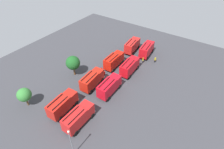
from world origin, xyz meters
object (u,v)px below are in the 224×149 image
at_px(firefighter_2, 101,70).
at_px(fire_truck_1, 109,86).
at_px(fire_truck_3, 147,49).
at_px(fire_truck_6, 114,60).
at_px(fire_truck_5, 92,80).
at_px(fire_truck_7, 132,45).
at_px(tree_0, 24,95).
at_px(tree_1, 73,63).
at_px(traffic_cone_1, 125,46).
at_px(firefighter_4, 111,57).
at_px(lamppost, 71,141).
at_px(traffic_cone_0, 137,61).
at_px(fire_truck_2, 130,66).
at_px(fire_truck_4, 63,104).
at_px(traffic_cone_2, 126,63).
at_px(firefighter_3, 155,60).
at_px(firefighter_0, 143,60).
at_px(firefighter_1, 105,73).
at_px(fire_truck_0, 78,117).

bearing_deg(firefighter_2, fire_truck_1, 154.57).
bearing_deg(fire_truck_3, fire_truck_6, 148.85).
relative_size(fire_truck_5, fire_truck_6, 1.02).
relative_size(fire_truck_7, tree_0, 1.57).
height_order(fire_truck_1, fire_truck_3, same).
distance_m(tree_1, traffic_cone_1, 20.65).
bearing_deg(fire_truck_1, firefighter_4, 31.78).
bearing_deg(lamppost, traffic_cone_0, 7.76).
distance_m(fire_truck_1, fire_truck_7, 20.07).
xyz_separation_m(fire_truck_1, firefighter_2, (5.16, 6.26, -1.19)).
relative_size(fire_truck_2, fire_truck_3, 0.98).
distance_m(fire_truck_3, fire_truck_7, 4.79).
bearing_deg(fire_truck_4, tree_0, 109.97).
distance_m(traffic_cone_2, lamppost, 29.49).
relative_size(traffic_cone_1, lamppost, 0.10).
distance_m(fire_truck_6, firefighter_4, 3.69).
relative_size(fire_truck_3, traffic_cone_2, 11.93).
relative_size(fire_truck_6, fire_truck_7, 0.98).
relative_size(firefighter_3, firefighter_4, 0.99).
distance_m(tree_0, tree_1, 13.86).
relative_size(traffic_cone_0, lamppost, 0.10).
distance_m(firefighter_0, firefighter_2, 12.67).
height_order(fire_truck_6, firefighter_2, fire_truck_6).
height_order(fire_truck_5, firefighter_1, fire_truck_5).
bearing_deg(tree_1, firefighter_2, -48.85).
relative_size(fire_truck_1, fire_truck_3, 0.98).
xyz_separation_m(fire_truck_1, firefighter_3, (17.92, -3.68, -1.22)).
xyz_separation_m(fire_truck_4, firefighter_2, (15.20, 1.37, -1.19)).
xyz_separation_m(firefighter_1, firefighter_3, (13.47, -8.34, 0.04)).
xyz_separation_m(fire_truck_3, tree_0, (-33.30, 12.58, 1.02)).
bearing_deg(firefighter_3, fire_truck_7, 24.85).
bearing_deg(firefighter_0, traffic_cone_2, -158.14).
height_order(fire_truck_4, traffic_cone_2, fire_truck_4).
relative_size(firefighter_0, firefighter_3, 1.06).
relative_size(fire_truck_1, fire_truck_7, 0.98).
bearing_deg(traffic_cone_2, tree_0, 159.30).
bearing_deg(traffic_cone_2, firefighter_0, -52.35).
height_order(fire_truck_4, tree_1, tree_1).
bearing_deg(lamppost, firefighter_0, 4.82).
bearing_deg(fire_truck_7, traffic_cone_0, -140.17).
distance_m(traffic_cone_0, traffic_cone_1, 8.78).
distance_m(fire_truck_1, firefighter_1, 6.57).
xyz_separation_m(fire_truck_0, fire_truck_4, (0.61, 5.01, 0.00)).
bearing_deg(firefighter_4, tree_1, -71.28).
bearing_deg(traffic_cone_2, traffic_cone_0, -39.59).
height_order(fire_truck_4, lamppost, lamppost).
height_order(firefighter_4, lamppost, lamppost).
distance_m(traffic_cone_0, lamppost, 31.69).
distance_m(tree_1, lamppost, 22.31).
distance_m(fire_truck_2, firefighter_0, 6.38).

